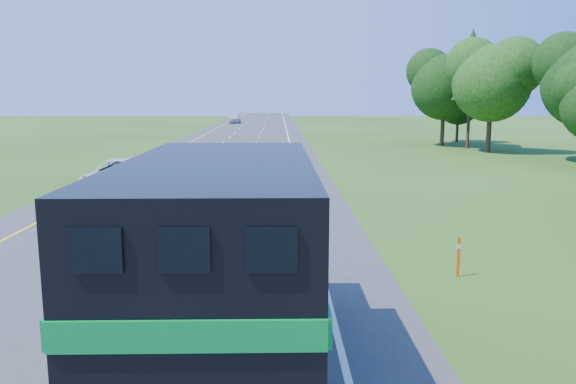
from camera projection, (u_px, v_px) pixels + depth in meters
name	position (u px, v px, depth m)	size (l,w,h in m)	color
road	(227.00, 158.00, 46.59)	(15.00, 260.00, 0.04)	#38383A
lane_markings	(227.00, 158.00, 46.59)	(11.15, 260.00, 0.01)	yellow
horse_truck	(225.00, 264.00, 9.71)	(2.95, 9.16, 4.05)	black
white_suv	(121.00, 175.00, 29.77)	(2.90, 6.28, 1.75)	silver
far_car	(235.00, 119.00, 106.30)	(2.03, 5.05, 1.72)	silver
delineator	(458.00, 256.00, 15.86)	(0.09, 0.05, 1.15)	#FF560D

